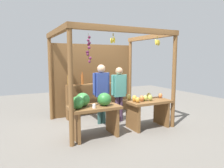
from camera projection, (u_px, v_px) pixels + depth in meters
ground_plane at (109, 123)px, 5.68m from camera, size 12.00×12.00×0.00m
market_stall at (101, 70)px, 5.91m from camera, size 2.76×2.20×2.42m
fruit_counter_left at (92, 108)px, 4.56m from camera, size 1.16×0.64×1.00m
fruit_counter_right at (147, 107)px, 5.24m from camera, size 1.11×0.64×0.86m
bottle_shelf_unit at (95, 91)px, 6.25m from camera, size 1.77×0.22×1.35m
vendor_man at (101, 89)px, 5.50m from camera, size 0.48×0.22×1.59m
vendor_woman at (119, 90)px, 5.70m from camera, size 0.48×0.20×1.51m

